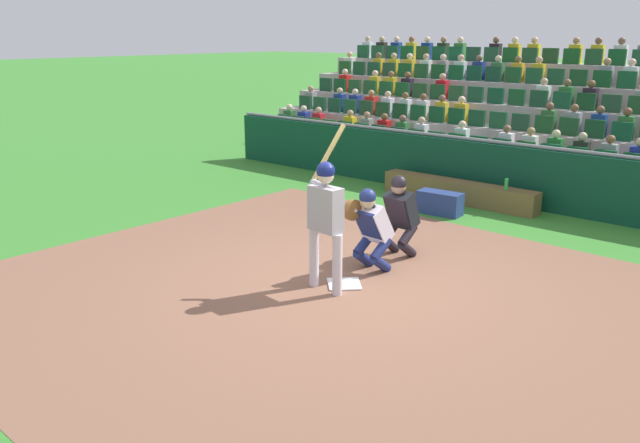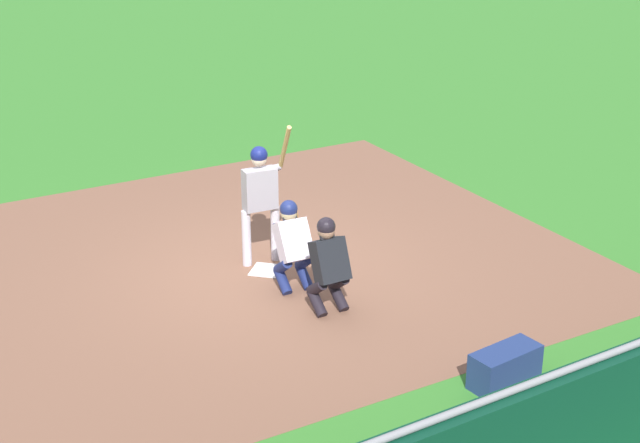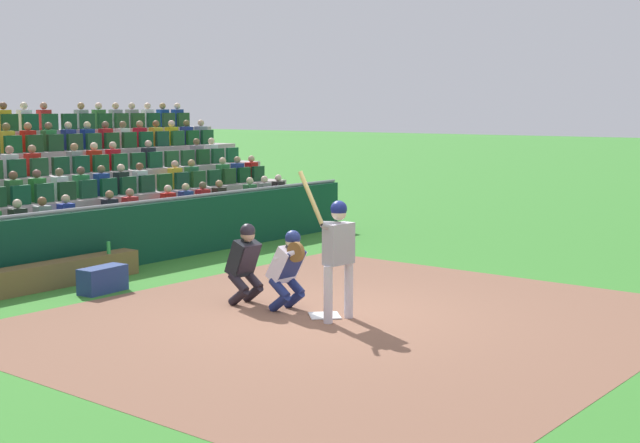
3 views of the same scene
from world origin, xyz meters
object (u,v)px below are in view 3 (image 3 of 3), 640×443
Objects in this scene: home_plate_umpire at (245,260)px; home_plate_marker at (325,316)px; dugout_bench at (57,274)px; equipment_duffel_bag at (103,280)px; water_bottle_on_bench at (109,248)px; catcher_crouching at (288,265)px; batter_at_plate at (338,246)px.

home_plate_marker is at bearing 93.89° from home_plate_umpire.
home_plate_umpire is 0.39× the size of dugout_bench.
equipment_duffel_bag is (-0.17, 1.01, -0.00)m from dugout_bench.
home_plate_umpire reaches higher than equipment_duffel_bag.
water_bottle_on_bench reaches higher than dugout_bench.
home_plate_marker is at bearing 94.41° from catcher_crouching.
batter_at_plate is at bearing 95.67° from equipment_duffel_bag.
catcher_crouching is 0.38× the size of dugout_bench.
equipment_duffel_bag is at bearing 99.70° from dugout_bench.
dugout_bench is 1.11m from water_bottle_on_bench.
home_plate_marker is 5.09m from dugout_bench.
home_plate_umpire is 2.66m from equipment_duffel_bag.
dugout_bench reaches higher than equipment_duffel_bag.
water_bottle_on_bench reaches higher than equipment_duffel_bag.
batter_at_plate is at bearing 73.80° from home_plate_marker.
batter_at_plate is 1.81m from home_plate_umpire.
water_bottle_on_bench is (-0.12, -3.42, -0.16)m from home_plate_umpire.
catcher_crouching is 3.46m from equipment_duffel_bag.
home_plate_marker is 0.35× the size of catcher_crouching.
water_bottle_on_bench is at bearing -91.00° from catcher_crouching.
home_plate_umpire is at bearing 87.92° from water_bottle_on_bench.
home_plate_marker is 0.13× the size of dugout_bench.
water_bottle_on_bench is at bearing -92.08° from home_plate_umpire.
water_bottle_on_bench is (-1.06, 0.10, 0.33)m from dugout_bench.
dugout_bench is at bearing -78.30° from home_plate_marker.
batter_at_plate reaches higher than dugout_bench.
home_plate_umpire is (0.05, -0.83, 0.00)m from catcher_crouching.
batter_at_plate is at bearing 87.74° from catcher_crouching.
water_bottle_on_bench is (-0.11, -5.18, -0.54)m from batter_at_plate.
home_plate_marker is 2.02× the size of water_bottle_on_bench.
equipment_duffel_bag is (0.76, -2.51, -0.49)m from home_plate_umpire.
water_bottle_on_bench is at bearing -138.70° from equipment_duffel_bag.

